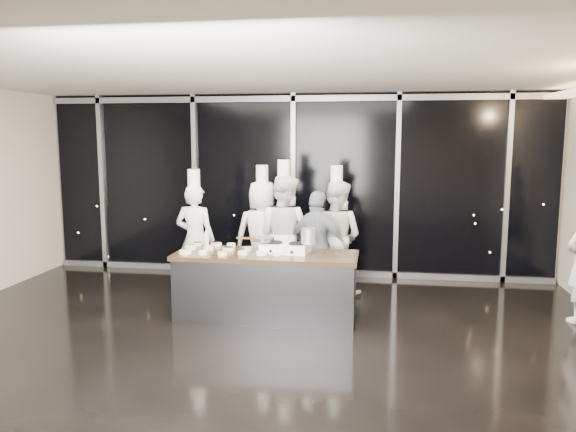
# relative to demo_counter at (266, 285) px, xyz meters

# --- Properties ---
(ground) EXTENTS (9.00, 9.00, 0.00)m
(ground) POSITION_rel_demo_counter_xyz_m (0.00, -0.90, -0.45)
(ground) COLOR black
(ground) RESTS_ON ground
(room_shell) EXTENTS (9.02, 7.02, 3.21)m
(room_shell) POSITION_rel_demo_counter_xyz_m (0.18, -0.90, 1.79)
(room_shell) COLOR beige
(room_shell) RESTS_ON ground
(window_wall) EXTENTS (8.90, 0.11, 3.20)m
(window_wall) POSITION_rel_demo_counter_xyz_m (0.00, 2.53, 1.14)
(window_wall) COLOR black
(window_wall) RESTS_ON ground
(demo_counter) EXTENTS (2.46, 0.86, 0.90)m
(demo_counter) POSITION_rel_demo_counter_xyz_m (0.00, 0.00, 0.00)
(demo_counter) COLOR #323337
(demo_counter) RESTS_ON ground
(stove) EXTENTS (0.67, 0.46, 0.14)m
(stove) POSITION_rel_demo_counter_xyz_m (0.25, 0.10, 0.51)
(stove) COLOR white
(stove) RESTS_ON demo_counter
(frying_pan) EXTENTS (0.54, 0.34, 0.05)m
(frying_pan) POSITION_rel_demo_counter_xyz_m (-0.07, 0.13, 0.61)
(frying_pan) COLOR slate
(frying_pan) RESTS_ON stove
(stock_pot) EXTENTS (0.23, 0.23, 0.21)m
(stock_pot) POSITION_rel_demo_counter_xyz_m (0.57, 0.05, 0.69)
(stock_pot) COLOR #AAABAD
(stock_pot) RESTS_ON stove
(prep_bowls) EXTENTS (1.41, 0.73, 0.05)m
(prep_bowls) POSITION_rel_demo_counter_xyz_m (-0.60, 0.04, 0.47)
(prep_bowls) COLOR white
(prep_bowls) RESTS_ON demo_counter
(squeeze_bottle) EXTENTS (0.07, 0.07, 0.26)m
(squeeze_bottle) POSITION_rel_demo_counter_xyz_m (-0.92, 0.29, 0.57)
(squeeze_bottle) COLOR silver
(squeeze_bottle) RESTS_ON demo_counter
(chef_far_left) EXTENTS (0.67, 0.47, 1.96)m
(chef_far_left) POSITION_rel_demo_counter_xyz_m (-1.32, 0.99, 0.43)
(chef_far_left) COLOR white
(chef_far_left) RESTS_ON ground
(chef_left) EXTENTS (0.94, 0.67, 2.01)m
(chef_left) POSITION_rel_demo_counter_xyz_m (-0.32, 1.33, 0.45)
(chef_left) COLOR white
(chef_left) RESTS_ON ground
(chef_center) EXTENTS (1.11, 1.00, 2.10)m
(chef_center) POSITION_rel_demo_counter_xyz_m (0.04, 1.22, 0.49)
(chef_center) COLOR white
(chef_center) RESTS_ON ground
(guest) EXTENTS (1.05, 0.73, 1.66)m
(guest) POSITION_rel_demo_counter_xyz_m (0.60, 0.94, 0.38)
(guest) COLOR #15203C
(guest) RESTS_ON ground
(chef_right) EXTENTS (1.06, 0.96, 2.01)m
(chef_right) POSITION_rel_demo_counter_xyz_m (0.84, 1.39, 0.45)
(chef_right) COLOR white
(chef_right) RESTS_ON ground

